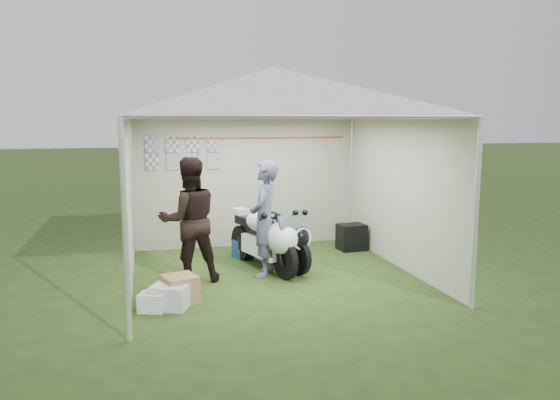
# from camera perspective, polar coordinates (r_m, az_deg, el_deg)

# --- Properties ---
(ground) EXTENTS (80.00, 80.00, 0.00)m
(ground) POSITION_cam_1_polar(r_m,az_deg,el_deg) (8.12, -0.76, -7.80)
(ground) COLOR #253B15
(ground) RESTS_ON ground
(canopy_tent) EXTENTS (5.66, 5.66, 3.00)m
(canopy_tent) POSITION_cam_1_polar(r_m,az_deg,el_deg) (7.84, -0.85, 10.66)
(canopy_tent) COLOR silver
(canopy_tent) RESTS_ON ground
(motorcycle_white) EXTENTS (0.81, 1.83, 0.92)m
(motorcycle_white) POSITION_cam_1_polar(r_m,az_deg,el_deg) (8.25, -1.50, -3.86)
(motorcycle_white) COLOR black
(motorcycle_white) RESTS_ON ground
(motorcycle_black) EXTENTS (0.94, 1.71, 0.89)m
(motorcycle_black) POSITION_cam_1_polar(r_m,az_deg,el_deg) (8.40, -0.47, -3.76)
(motorcycle_black) COLOR black
(motorcycle_black) RESTS_ON ground
(paddock_stand) EXTENTS (0.46, 0.39, 0.30)m
(paddock_stand) POSITION_cam_1_polar(r_m,az_deg,el_deg) (9.13, -3.60, -5.03)
(paddock_stand) COLOR blue
(paddock_stand) RESTS_ON ground
(person_dark_jacket) EXTENTS (0.94, 0.77, 1.76)m
(person_dark_jacket) POSITION_cam_1_polar(r_m,az_deg,el_deg) (7.70, -9.47, -2.09)
(person_dark_jacket) COLOR black
(person_dark_jacket) RESTS_ON ground
(person_blue_jacket) EXTENTS (0.63, 0.73, 1.68)m
(person_blue_jacket) POSITION_cam_1_polar(r_m,az_deg,el_deg) (7.91, -1.59, -1.97)
(person_blue_jacket) COLOR slate
(person_blue_jacket) RESTS_ON ground
(equipment_box) EXTENTS (0.49, 0.40, 0.46)m
(equipment_box) POSITION_cam_1_polar(r_m,az_deg,el_deg) (9.66, 7.47, -3.86)
(equipment_box) COLOR black
(equipment_box) RESTS_ON ground
(crate_0) EXTENTS (0.53, 0.48, 0.29)m
(crate_0) POSITION_cam_1_polar(r_m,az_deg,el_deg) (6.82, -11.44, -9.89)
(crate_0) COLOR silver
(crate_0) RESTS_ON ground
(crate_1) EXTENTS (0.49, 0.49, 0.35)m
(crate_1) POSITION_cam_1_polar(r_m,az_deg,el_deg) (6.99, -10.41, -9.15)
(crate_1) COLOR #916948
(crate_1) RESTS_ON ground
(crate_2) EXTENTS (0.37, 0.34, 0.22)m
(crate_2) POSITION_cam_1_polar(r_m,az_deg,el_deg) (6.78, -13.18, -10.33)
(crate_2) COLOR silver
(crate_2) RESTS_ON ground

